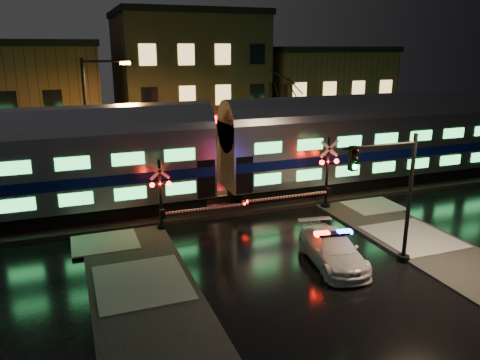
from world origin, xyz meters
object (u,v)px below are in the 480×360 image
(crossing_signal_right, at_px, (322,181))
(streetlight, at_px, (92,120))
(police_car, at_px, (332,249))
(traffic_light, at_px, (393,198))
(crossing_signal_left, at_px, (168,202))

(crossing_signal_right, relative_size, streetlight, 0.70)
(police_car, distance_m, streetlight, 16.11)
(traffic_light, bearing_deg, streetlight, 133.08)
(crossing_signal_left, bearing_deg, streetlight, 113.87)
(traffic_light, distance_m, streetlight, 17.67)
(police_car, bearing_deg, crossing_signal_right, 72.44)
(crossing_signal_left, height_order, streetlight, streetlight)
(crossing_signal_right, height_order, streetlight, streetlight)
(traffic_light, xyz_separation_m, streetlight, (-10.79, 13.87, 1.84))
(crossing_signal_left, xyz_separation_m, streetlight, (-2.97, 6.70, 3.31))
(crossing_signal_left, bearing_deg, crossing_signal_right, 0.08)
(streetlight, bearing_deg, crossing_signal_left, -66.13)
(crossing_signal_right, bearing_deg, streetlight, 150.25)
(police_car, xyz_separation_m, streetlight, (-8.65, 12.94, 4.15))
(crossing_signal_right, bearing_deg, police_car, -116.09)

